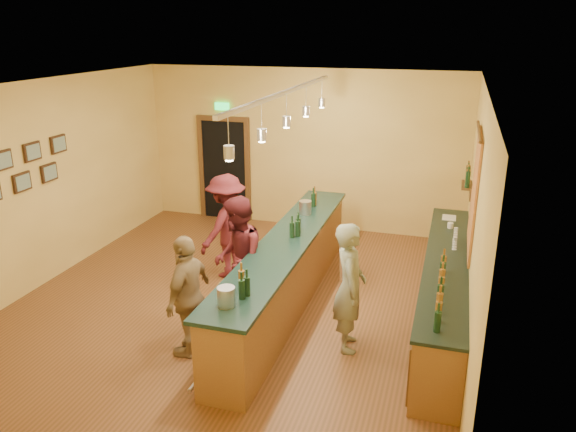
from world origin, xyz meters
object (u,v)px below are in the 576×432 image
(back_counter, at_px, (444,290))
(customer_a, at_px, (238,259))
(tasting_bar, at_px, (286,268))
(customer_c, at_px, (227,226))
(customer_b, at_px, (188,295))
(bar_stool, at_px, (347,242))
(bartender, at_px, (350,287))

(back_counter, relative_size, customer_a, 2.56)
(tasting_bar, bearing_deg, customer_c, 148.86)
(customer_b, distance_m, bar_stool, 3.09)
(bartender, height_order, bar_stool, bartender)
(tasting_bar, bearing_deg, bartender, -37.85)
(back_counter, relative_size, bartender, 2.68)
(customer_b, bearing_deg, bar_stool, 155.30)
(bartender, relative_size, bar_stool, 2.15)
(customer_a, distance_m, customer_c, 1.45)
(customer_a, distance_m, bar_stool, 2.09)
(tasting_bar, bearing_deg, customer_a, -136.76)
(back_counter, relative_size, customer_b, 2.86)
(tasting_bar, distance_m, customer_a, 0.80)
(customer_b, xyz_separation_m, customer_c, (-0.45, 2.30, 0.07))
(tasting_bar, distance_m, customer_c, 1.48)
(customer_b, relative_size, bar_stool, 2.01)
(back_counter, height_order, customer_b, customer_b)
(bartender, bearing_deg, tasting_bar, 38.23)
(customer_b, xyz_separation_m, bar_stool, (1.47, 2.72, -0.15))
(bartender, distance_m, customer_a, 1.67)
(back_counter, distance_m, customer_c, 3.56)
(back_counter, distance_m, bar_stool, 1.86)
(tasting_bar, height_order, customer_a, customer_a)
(bartender, relative_size, customer_b, 1.07)
(customer_a, xyz_separation_m, customer_c, (-0.70, 1.27, -0.03))
(tasting_bar, xyz_separation_m, customer_b, (-0.80, -1.55, 0.19))
(customer_b, bearing_deg, customer_a, 170.01)
(customer_c, bearing_deg, bartender, 73.67)
(back_counter, xyz_separation_m, customer_a, (-2.79, -0.70, 0.40))
(customer_a, distance_m, customer_b, 1.07)
(bartender, xyz_separation_m, bar_stool, (-0.42, 2.02, -0.20))
(customer_c, bearing_deg, back_counter, 98.72)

